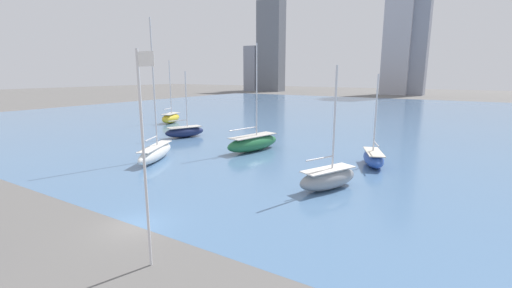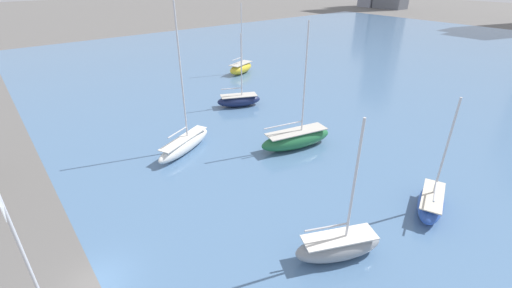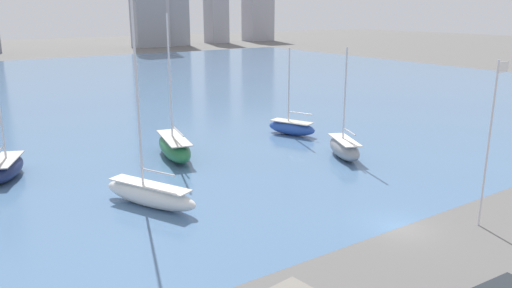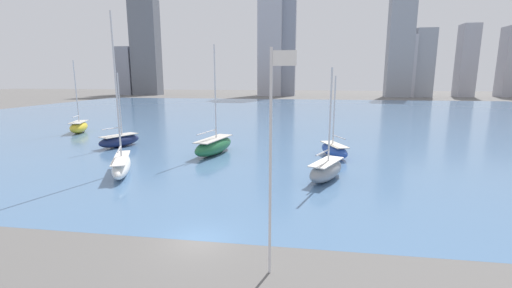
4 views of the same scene
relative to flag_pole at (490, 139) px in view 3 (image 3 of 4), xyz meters
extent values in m
plane|color=#605E5B|center=(-4.84, 2.80, -6.19)|extent=(500.00, 500.00, 0.00)
cube|color=#4C7099|center=(-4.84, 72.80, -6.19)|extent=(180.00, 140.00, 0.00)
cylinder|color=silver|center=(-0.06, 0.00, -0.49)|extent=(0.14, 0.14, 11.40)
cube|color=white|center=(0.56, 0.00, 4.71)|extent=(1.10, 0.03, 0.70)
cube|color=#A8A8B2|center=(50.19, 172.79, 9.10)|extent=(7.61, 14.31, 30.57)
cube|color=#8E939E|center=(58.60, 173.54, 10.64)|extent=(9.43, 12.89, 33.66)
cube|color=#9E9EA8|center=(80.77, 176.06, 11.83)|extent=(8.00, 8.52, 36.04)
cube|color=#9E9EA8|center=(104.38, 178.46, 11.23)|extent=(12.23, 9.32, 34.83)
ellipsoid|color=#19234C|center=(-25.44, 29.44, -5.32)|extent=(4.91, 6.97, 1.73)
cube|color=#BCB7AD|center=(-25.44, 29.44, -4.50)|extent=(4.02, 5.71, 0.10)
cube|color=#2D2D33|center=(-25.44, 29.44, -5.79)|extent=(0.63, 1.14, 0.78)
ellipsoid|color=#236B3D|center=(-10.42, 26.73, -5.13)|extent=(4.41, 9.26, 2.11)
cube|color=#BCB7AD|center=(-10.42, 26.73, -4.12)|extent=(3.61, 7.59, 0.10)
cube|color=#2D2D33|center=(-10.42, 26.73, -5.71)|extent=(0.50, 1.60, 0.95)
cylinder|color=silver|center=(-10.28, 27.38, 1.93)|extent=(0.18, 0.18, 11.99)
cylinder|color=silver|center=(-10.81, 25.00, -2.97)|extent=(1.20, 4.79, 0.14)
ellipsoid|color=gray|center=(3.66, 17.11, -5.24)|extent=(4.59, 6.81, 1.89)
cube|color=silver|center=(3.66, 17.11, -4.34)|extent=(3.76, 5.58, 0.10)
cube|color=#2D2D33|center=(3.66, 17.11, -5.76)|extent=(0.63, 1.14, 0.85)
cylinder|color=silver|center=(3.86, 17.55, 0.23)|extent=(0.18, 0.18, 9.05)
cylinder|color=silver|center=(3.20, 16.09, -3.19)|extent=(1.45, 2.99, 0.14)
ellipsoid|color=white|center=(-17.49, 16.08, -5.29)|extent=(5.20, 8.60, 1.78)
cube|color=silver|center=(-17.49, 16.08, -4.45)|extent=(4.26, 7.05, 0.10)
cube|color=#2D2D33|center=(-17.49, 16.08, -5.78)|extent=(0.80, 1.49, 0.80)
cylinder|color=silver|center=(-17.77, 16.67, 2.94)|extent=(0.18, 0.18, 14.68)
cylinder|color=silver|center=(-17.10, 15.23, -3.30)|extent=(1.46, 2.94, 0.14)
ellipsoid|color=#284CA8|center=(5.18, 27.53, -5.36)|extent=(4.19, 6.41, 1.64)
cube|color=beige|center=(5.18, 27.53, -4.59)|extent=(3.44, 5.26, 0.10)
cube|color=#2D2D33|center=(5.18, 27.53, -5.81)|extent=(0.56, 1.08, 0.74)
cylinder|color=silver|center=(5.01, 27.95, -0.26)|extent=(0.18, 0.18, 8.56)
cylinder|color=silver|center=(5.61, 26.48, -3.44)|extent=(1.34, 2.99, 0.14)
camera|label=1|loc=(13.72, -11.34, 4.01)|focal=24.00mm
camera|label=2|loc=(14.34, 1.04, 12.61)|focal=24.00mm
camera|label=3|loc=(-30.82, -17.62, 8.34)|focal=35.00mm
camera|label=4|loc=(1.67, -16.18, 3.85)|focal=24.00mm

